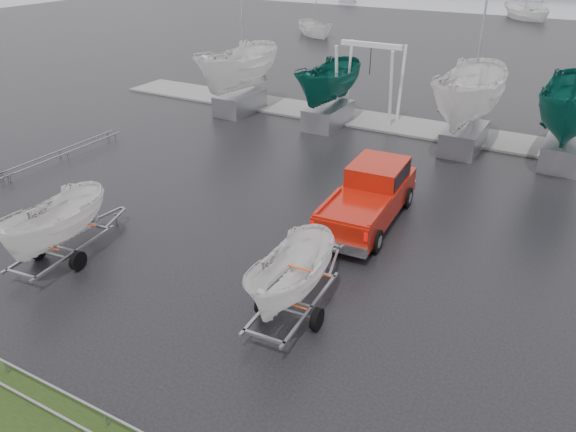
{
  "coord_description": "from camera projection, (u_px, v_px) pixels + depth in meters",
  "views": [
    {
      "loc": [
        11.43,
        -14.76,
        9.25
      ],
      "look_at": [
        3.74,
        -1.04,
        1.2
      ],
      "focal_mm": 35.0,
      "sensor_mm": 36.0,
      "label": 1
    }
  ],
  "objects": [
    {
      "name": "moored_boat_1",
      "position": [
        523.0,
        19.0,
        64.5
      ],
      "size": [
        3.66,
        3.65,
        11.4
      ],
      "rotation": [
        0.0,
        0.0,
        4.0
      ],
      "color": "white",
      "rests_on": "ground"
    },
    {
      "name": "keelboat_0",
      "position": [
        238.0,
        37.0,
        29.99
      ],
      "size": [
        2.58,
        3.2,
        10.75
      ],
      "color": "gray",
      "rests_on": "ground"
    },
    {
      "name": "ground_plane",
      "position": [
        213.0,
        211.0,
        20.66
      ],
      "size": [
        120.0,
        120.0,
        0.0
      ],
      "primitive_type": "plane",
      "color": "black",
      "rests_on": "ground"
    },
    {
      "name": "boat_hoist",
      "position": [
        370.0,
        71.0,
        29.2
      ],
      "size": [
        3.3,
        2.18,
        4.12
      ],
      "color": "silver",
      "rests_on": "ground"
    },
    {
      "name": "moored_boat_4",
      "position": [
        348.0,
        1.0,
        81.14
      ],
      "size": [
        3.76,
        3.78,
        11.6
      ],
      "rotation": [
        0.0,
        0.0,
        0.54
      ],
      "color": "white",
      "rests_on": "ground"
    },
    {
      "name": "keelboat_2",
      "position": [
        476.0,
        54.0,
        24.41
      ],
      "size": [
        2.77,
        3.2,
        10.95
      ],
      "color": "gray",
      "rests_on": "ground"
    },
    {
      "name": "moored_boat_0",
      "position": [
        315.0,
        36.0,
        54.74
      ],
      "size": [
        3.23,
        3.23,
        11.0
      ],
      "rotation": [
        0.0,
        0.0,
        0.84
      ],
      "color": "white",
      "rests_on": "ground"
    },
    {
      "name": "keelboat_1",
      "position": [
        330.0,
        59.0,
        28.09
      ],
      "size": [
        2.19,
        3.2,
        6.92
      ],
      "color": "gray",
      "rests_on": "ground"
    },
    {
      "name": "mast_rack_0",
      "position": [
        63.0,
        152.0,
        25.19
      ],
      "size": [
        0.56,
        6.5,
        0.06
      ],
      "rotation": [
        0.0,
        0.0,
        1.57
      ],
      "color": "gray",
      "rests_on": "ground"
    },
    {
      "name": "moored_boat_5",
      "position": [
        528.0,
        0.0,
        81.9
      ],
      "size": [
        3.47,
        3.45,
        11.27
      ],
      "rotation": [
        0.0,
        0.0,
        0.97
      ],
      "color": "white",
      "rests_on": "ground"
    },
    {
      "name": "mast_rack_2",
      "position": [
        96.0,
        422.0,
        11.38
      ],
      "size": [
        7.0,
        0.56,
        0.06
      ],
      "color": "gray",
      "rests_on": "ground"
    },
    {
      "name": "pickup_truck",
      "position": [
        371.0,
        193.0,
        19.69
      ],
      "size": [
        2.36,
        5.82,
        1.9
      ],
      "rotation": [
        0.0,
        0.0,
        0.06
      ],
      "color": "#9C1408",
      "rests_on": "ground"
    },
    {
      "name": "dock",
      "position": [
        354.0,
        118.0,
        30.73
      ],
      "size": [
        30.0,
        3.0,
        0.12
      ],
      "primitive_type": "cube",
      "color": "gray",
      "rests_on": "ground"
    },
    {
      "name": "trailer_parked",
      "position": [
        48.0,
        187.0,
        16.42
      ],
      "size": [
        1.84,
        3.71,
        4.63
      ],
      "rotation": [
        0.0,
        0.0,
        0.11
      ],
      "color": "gray",
      "rests_on": "ground"
    },
    {
      "name": "trailer_hitched",
      "position": [
        293.0,
        236.0,
        13.95
      ],
      "size": [
        1.81,
        3.66,
        4.5
      ],
      "rotation": [
        0.0,
        0.0,
        0.06
      ],
      "color": "gray",
      "rests_on": "ground"
    }
  ]
}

